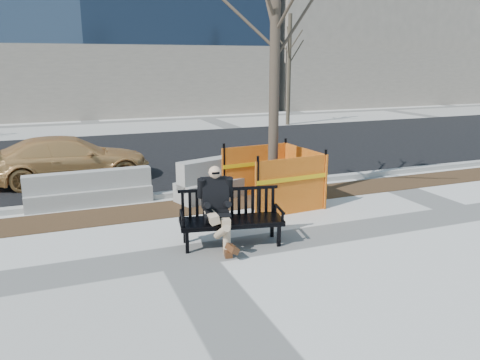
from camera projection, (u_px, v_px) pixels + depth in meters
The scene contains 11 objects.
ground at pixel (185, 256), 7.96m from camera, with size 120.00×120.00×0.00m, color beige.
mulch_strip at pixel (153, 211), 10.31m from camera, with size 40.00×1.20×0.02m, color #47301C.
asphalt_street at pixel (116, 158), 15.90m from camera, with size 60.00×10.40×0.01m, color black.
curb at pixel (145, 197), 11.15m from camera, with size 60.00×0.25×0.12m, color #9E9B93.
bench at pixel (231, 244), 8.45m from camera, with size 1.84×0.66×0.98m, color black, non-canonical shape.
seated_man at pixel (217, 244), 8.44m from camera, with size 0.60×1.01×1.41m, color black, non-canonical shape.
tree_fence at pixel (272, 203), 10.85m from camera, with size 2.65×2.65×6.61m, color orange, non-canonical shape.
sedan at pixel (72, 181), 12.86m from camera, with size 1.70×4.17×1.21m, color tan.
jersey_barrier_left at pixel (91, 205), 10.76m from camera, with size 2.74×0.55×0.79m, color gray, non-canonical shape.
jersey_barrier_right at pixel (239, 192), 11.76m from camera, with size 3.39×0.68×0.97m, color gray, non-canonical shape.
far_tree_right at pixel (288, 124), 24.17m from camera, with size 2.14×2.14×5.79m, color #483D2E, non-canonical shape.
Camera 1 is at (-1.86, -7.23, 3.18)m, focal length 35.63 mm.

